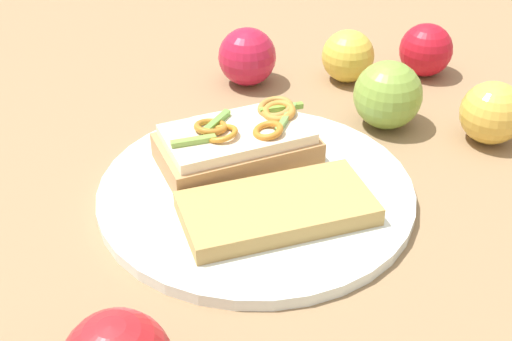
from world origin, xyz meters
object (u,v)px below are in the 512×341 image
Objects in this scene: plate at (256,192)px; sandwich at (238,144)px; apple_3 at (388,95)px; apple_4 at (492,113)px; apple_1 at (247,57)px; apple_0 at (348,56)px; apple_5 at (426,50)px; bread_slice_side at (277,208)px.

plate is 1.74× the size of sandwich.
apple_4 is at bearing -89.35° from apple_3.
apple_1 reaches higher than plate.
apple_1 is 0.20m from apple_3.
sandwich is at bearing 38.70° from plate.
plate is 4.66× the size of apple_0.
apple_0 is 0.96× the size of apple_4.
apple_1 reaches higher than apple_5.
bread_slice_side is 0.29m from apple_4.
plate is 4.24× the size of apple_1.
apple_3 is (0.18, -0.10, 0.03)m from plate.
apple_1 reaches higher than apple_4.
sandwich is 0.20m from apple_1.
apple_0 is at bearing -68.42° from apple_1.
bread_slice_side reaches higher than plate.
apple_0 is 0.13m from apple_1.
apple_1 is (-0.05, 0.12, 0.00)m from apple_0.
apple_1 is 0.31m from apple_4.
sandwich is 0.20m from apple_3.
apple_5 is (0.15, -0.03, -0.00)m from apple_3.
apple_0 is (0.28, -0.04, 0.03)m from plate.
bread_slice_side is at bearing -90.98° from sandwich.
apple_0 reaches higher than bread_slice_side.
apple_3 reaches higher than bread_slice_side.
apple_5 is at bearing -21.40° from plate.
apple_4 is (0.18, -0.22, 0.03)m from plate.
apple_4 is 1.02× the size of apple_5.
apple_5 is (0.15, 0.09, -0.00)m from apple_4.
bread_slice_side is at bearing 140.19° from apple_4.
apple_4 is (0.22, -0.18, 0.01)m from bread_slice_side.
apple_3 is (0.22, -0.07, 0.02)m from bread_slice_side.
plate is 0.29m from apple_0.
apple_0 is (0.24, -0.07, 0.00)m from sandwich.
sandwich is (0.04, 0.03, 0.03)m from plate.
apple_5 is at bearing 20.28° from sandwich.
apple_3 is at bearing -146.72° from apple_0.
bread_slice_side is at bearing -156.40° from apple_1.
bread_slice_side is 0.32m from apple_0.
apple_0 reaches higher than plate.
sandwich is 2.56× the size of apple_4.
apple_0 is 0.86× the size of apple_3.
apple_1 is at bearing 77.74° from bread_slice_side.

